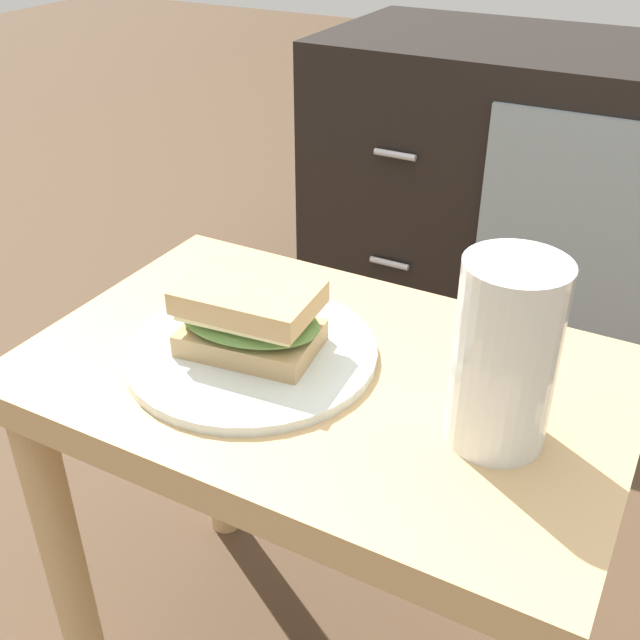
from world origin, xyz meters
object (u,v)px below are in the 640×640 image
at_px(tv_cabinet, 562,199).
at_px(sandwich_front, 250,318).
at_px(plate, 252,352).
at_px(beer_glass, 505,357).

distance_m(tv_cabinet, sandwich_front, 0.99).
height_order(plate, sandwich_front, sandwich_front).
bearing_deg(beer_glass, tv_cabinet, 98.48).
distance_m(tv_cabinet, plate, 0.99).
xyz_separation_m(tv_cabinet, beer_glass, (0.14, -0.97, 0.25)).
relative_size(tv_cabinet, plate, 4.01).
xyz_separation_m(tv_cabinet, plate, (-0.09, -0.97, 0.17)).
xyz_separation_m(plate, beer_glass, (0.24, -0.00, 0.07)).
bearing_deg(tv_cabinet, beer_glass, -81.52).
relative_size(tv_cabinet, beer_glass, 6.00).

